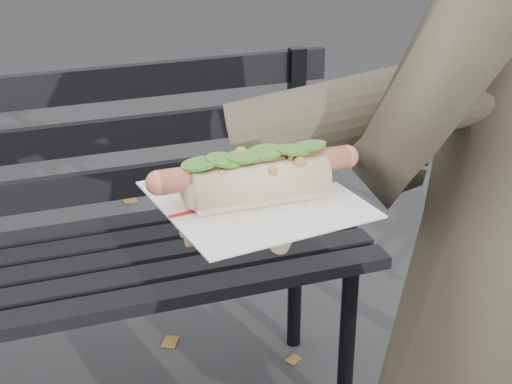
% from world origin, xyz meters
% --- Properties ---
extents(park_bench, '(1.50, 0.44, 0.88)m').
position_xyz_m(park_bench, '(-0.07, 0.95, 0.52)').
color(park_bench, black).
rests_on(park_bench, ground).
extents(person, '(0.70, 0.58, 1.63)m').
position_xyz_m(person, '(0.52, 0.08, 0.82)').
color(person, '#423D2C').
rests_on(person, ground).
extents(held_hotdog, '(0.63, 0.32, 0.20)m').
position_xyz_m(held_hotdog, '(0.31, 0.04, 1.07)').
color(held_hotdog, '#423D2C').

